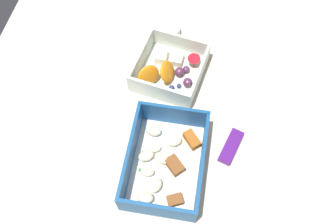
{
  "coord_description": "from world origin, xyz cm",
  "views": [
    {
      "loc": [
        31.17,
        6.06,
        63.96
      ],
      "look_at": [
        -1.2,
        0.31,
        4.0
      ],
      "focal_mm": 38.49,
      "sensor_mm": 36.0,
      "label": 1
    }
  ],
  "objects_px": {
    "pasta_container": "(165,162)",
    "fruit_bowl": "(170,69)",
    "paper_cup_liner": "(171,31)",
    "candy_bar": "(231,147)"
  },
  "relations": [
    {
      "from": "candy_bar",
      "to": "paper_cup_liner",
      "type": "relative_size",
      "value": 1.65
    },
    {
      "from": "pasta_container",
      "to": "fruit_bowl",
      "type": "xyz_separation_m",
      "value": [
        -0.2,
        -0.03,
        -0.0
      ]
    },
    {
      "from": "pasta_container",
      "to": "candy_bar",
      "type": "xyz_separation_m",
      "value": [
        -0.06,
        0.11,
        -0.01
      ]
    },
    {
      "from": "pasta_container",
      "to": "fruit_bowl",
      "type": "bearing_deg",
      "value": -172.79
    },
    {
      "from": "fruit_bowl",
      "to": "candy_bar",
      "type": "distance_m",
      "value": 0.2
    },
    {
      "from": "fruit_bowl",
      "to": "paper_cup_liner",
      "type": "xyz_separation_m",
      "value": [
        -0.11,
        -0.02,
        -0.01
      ]
    },
    {
      "from": "fruit_bowl",
      "to": "paper_cup_liner",
      "type": "bearing_deg",
      "value": -171.13
    },
    {
      "from": "pasta_container",
      "to": "paper_cup_liner",
      "type": "distance_m",
      "value": 0.31
    },
    {
      "from": "fruit_bowl",
      "to": "candy_bar",
      "type": "relative_size",
      "value": 2.23
    },
    {
      "from": "fruit_bowl",
      "to": "candy_bar",
      "type": "xyz_separation_m",
      "value": [
        0.14,
        0.14,
        -0.01
      ]
    }
  ]
}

